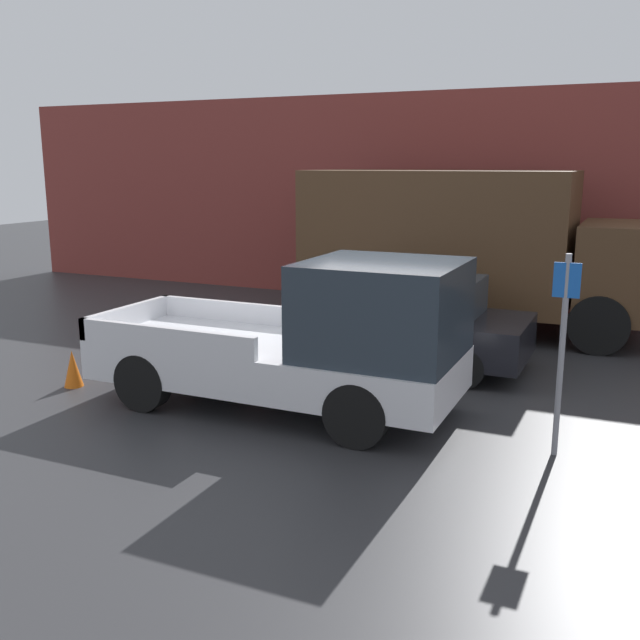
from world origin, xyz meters
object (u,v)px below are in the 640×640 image
(car, at_px, (402,321))
(delivery_truck, at_px, (465,243))
(traffic_cone, at_px, (73,369))
(pickup_truck, at_px, (313,342))
(parking_sign, at_px, (562,344))

(car, xyz_separation_m, delivery_truck, (0.26, 3.29, 1.00))
(delivery_truck, distance_m, traffic_cone, 8.13)
(pickup_truck, distance_m, delivery_truck, 6.20)
(pickup_truck, xyz_separation_m, traffic_cone, (-3.91, -0.46, -0.73))
(car, distance_m, delivery_truck, 3.45)
(parking_sign, bearing_deg, traffic_cone, -177.47)
(pickup_truck, height_order, traffic_cone, pickup_truck)
(pickup_truck, distance_m, car, 2.86)
(car, height_order, delivery_truck, delivery_truck)
(delivery_truck, bearing_deg, pickup_truck, -95.82)
(pickup_truck, bearing_deg, delivery_truck, 84.18)
(car, relative_size, parking_sign, 1.77)
(delivery_truck, bearing_deg, car, -94.47)
(pickup_truck, xyz_separation_m, car, (0.37, 2.83, -0.24))
(delivery_truck, bearing_deg, parking_sign, -67.32)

